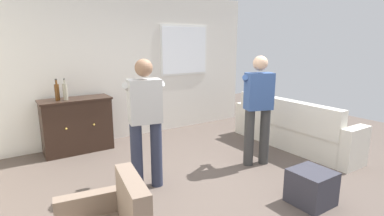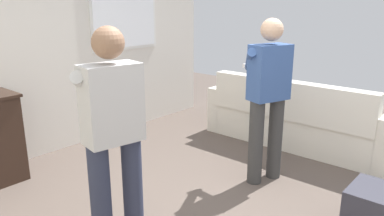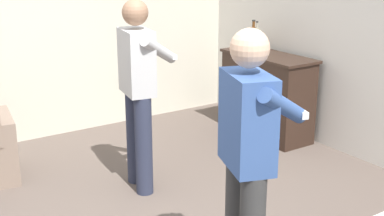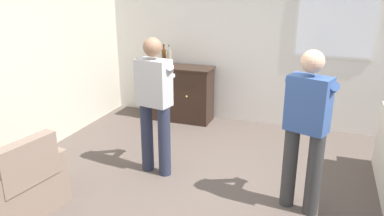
{
  "view_description": "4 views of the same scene",
  "coord_description": "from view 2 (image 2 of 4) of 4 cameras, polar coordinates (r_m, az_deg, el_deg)",
  "views": [
    {
      "loc": [
        -2.35,
        -2.94,
        1.88
      ],
      "look_at": [
        -0.05,
        0.54,
        0.95
      ],
      "focal_mm": 28.0,
      "sensor_mm": 36.0,
      "label": 1
    },
    {
      "loc": [
        -2.35,
        -1.6,
        1.83
      ],
      "look_at": [
        -0.12,
        0.31,
        0.99
      ],
      "focal_mm": 35.0,
      "sensor_mm": 36.0,
      "label": 2
    },
    {
      "loc": [
        3.1,
        -1.67,
        2.11
      ],
      "look_at": [
        -0.12,
        0.5,
        0.92
      ],
      "focal_mm": 50.0,
      "sensor_mm": 36.0,
      "label": 3
    },
    {
      "loc": [
        1.01,
        -3.4,
        2.26
      ],
      "look_at": [
        -0.31,
        0.29,
        0.94
      ],
      "focal_mm": 35.0,
      "sensor_mm": 36.0,
      "label": 4
    }
  ],
  "objects": [
    {
      "name": "ottoman",
      "position": [
        3.42,
        26.44,
        -14.22
      ],
      "size": [
        0.45,
        0.45,
        0.41
      ],
      "primitive_type": "cube",
      "color": "#33333D",
      "rests_on": "ground"
    },
    {
      "name": "person_standing_right",
      "position": [
        3.83,
        11.43,
        2.16
      ],
      "size": [
        0.53,
        0.52,
        1.68
      ],
      "color": "#383838",
      "rests_on": "ground"
    },
    {
      "name": "couch",
      "position": [
        4.99,
        15.07,
        -2.04
      ],
      "size": [
        0.57,
        2.44,
        0.9
      ],
      "color": "silver",
      "rests_on": "ground"
    },
    {
      "name": "wall_back_with_window",
      "position": [
        4.9,
        -20.41,
        10.05
      ],
      "size": [
        5.2,
        0.15,
        2.8
      ],
      "color": "silver",
      "rests_on": "ground"
    },
    {
      "name": "person_standing_left",
      "position": [
        2.69,
        -11.98,
        -3.78
      ],
      "size": [
        0.55,
        0.51,
        1.68
      ],
      "color": "#282D42",
      "rests_on": "ground"
    }
  ]
}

